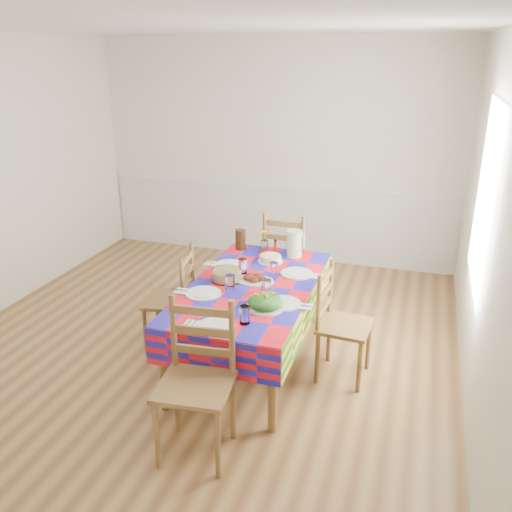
{
  "coord_description": "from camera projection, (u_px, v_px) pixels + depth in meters",
  "views": [
    {
      "loc": [
        1.79,
        -3.93,
        2.53
      ],
      "look_at": [
        0.55,
        -0.03,
        0.97
      ],
      "focal_mm": 38.0,
      "sensor_mm": 36.0,
      "label": 1
    }
  ],
  "objects": [
    {
      "name": "room",
      "position": [
        193.0,
        204.0,
        4.43
      ],
      "size": [
        4.58,
        5.08,
        2.78
      ],
      "color": "brown",
      "rests_on": "ground"
    },
    {
      "name": "wainscot",
      "position": [
        274.0,
        220.0,
        6.95
      ],
      "size": [
        4.41,
        0.06,
        0.92
      ],
      "color": "silver",
      "rests_on": "room"
    },
    {
      "name": "setting_near_head",
      "position": [
        226.0,
        322.0,
        3.78
      ],
      "size": [
        0.44,
        0.3,
        0.13
      ],
      "color": "white",
      "rests_on": "dining_table"
    },
    {
      "name": "hot_sauce",
      "position": [
        275.0,
        246.0,
        5.14
      ],
      "size": [
        0.03,
        0.03,
        0.13
      ],
      "primitive_type": "cylinder",
      "color": "#C63A0F",
      "rests_on": "dining_table"
    },
    {
      "name": "salad_platter",
      "position": [
        265.0,
        302.0,
        4.04
      ],
      "size": [
        0.29,
        0.29,
        0.12
      ],
      "color": "white",
      "rests_on": "dining_table"
    },
    {
      "name": "chair_left",
      "position": [
        173.0,
        300.0,
        4.76
      ],
      "size": [
        0.47,
        0.48,
        0.95
      ],
      "rotation": [
        0.0,
        0.0,
        -1.39
      ],
      "color": "brown",
      "rests_on": "room"
    },
    {
      "name": "cake",
      "position": [
        270.0,
        259.0,
        4.93
      ],
      "size": [
        0.23,
        0.23,
        0.06
      ],
      "color": "white",
      "rests_on": "dining_table"
    },
    {
      "name": "chair_right",
      "position": [
        340.0,
        325.0,
        4.34
      ],
      "size": [
        0.43,
        0.45,
        0.95
      ],
      "rotation": [
        0.0,
        0.0,
        1.49
      ],
      "color": "brown",
      "rests_on": "room"
    },
    {
      "name": "tea_pitcher",
      "position": [
        240.0,
        239.0,
        5.21
      ],
      "size": [
        0.1,
        0.1,
        0.2
      ],
      "primitive_type": "cylinder",
      "color": "black",
      "rests_on": "dining_table"
    },
    {
      "name": "setting_right_near",
      "position": [
        278.0,
        297.0,
        4.16
      ],
      "size": [
        0.5,
        0.29,
        0.13
      ],
      "rotation": [
        0.0,
        0.0,
        -1.57
      ],
      "color": "white",
      "rests_on": "dining_table"
    },
    {
      "name": "setting_left_near",
      "position": [
        212.0,
        289.0,
        4.29
      ],
      "size": [
        0.51,
        0.31,
        0.14
      ],
      "rotation": [
        0.0,
        0.0,
        1.57
      ],
      "color": "white",
      "rests_on": "dining_table"
    },
    {
      "name": "pasta_bowl",
      "position": [
        226.0,
        275.0,
        4.53
      ],
      "size": [
        0.25,
        0.25,
        0.09
      ],
      "color": "white",
      "rests_on": "dining_table"
    },
    {
      "name": "green_pitcher",
      "position": [
        294.0,
        243.0,
        5.03
      ],
      "size": [
        0.15,
        0.15,
        0.25
      ],
      "primitive_type": "cylinder",
      "color": "#B7E6A2",
      "rests_on": "dining_table"
    },
    {
      "name": "flower_vase",
      "position": [
        264.0,
        243.0,
        5.13
      ],
      "size": [
        0.15,
        0.12,
        0.23
      ],
      "color": "white",
      "rests_on": "dining_table"
    },
    {
      "name": "setting_right_far",
      "position": [
        289.0,
        272.0,
        4.63
      ],
      "size": [
        0.52,
        0.3,
        0.13
      ],
      "rotation": [
        0.0,
        0.0,
        -1.57
      ],
      "color": "white",
      "rests_on": "dining_table"
    },
    {
      "name": "window_right",
      "position": [
        485.0,
        198.0,
        4.01
      ],
      "size": [
        0.0,
        1.4,
        1.4
      ],
      "primitive_type": "plane",
      "rotation": [
        0.0,
        -1.57,
        0.0
      ],
      "color": "white",
      "rests_on": "room"
    },
    {
      "name": "serving_utensils",
      "position": [
        266.0,
        289.0,
        4.36
      ],
      "size": [
        0.13,
        0.28,
        0.01
      ],
      "color": "black",
      "rests_on": "dining_table"
    },
    {
      "name": "chair_far",
      "position": [
        287.0,
        260.0,
        5.56
      ],
      "size": [
        0.47,
        0.45,
        1.04
      ],
      "rotation": [
        0.0,
        0.0,
        3.11
      ],
      "color": "brown",
      "rests_on": "room"
    },
    {
      "name": "name_card",
      "position": [
        210.0,
        334.0,
        3.66
      ],
      "size": [
        0.07,
        0.02,
        0.02
      ],
      "primitive_type": "cube",
      "color": "white",
      "rests_on": "dining_table"
    },
    {
      "name": "chair_near",
      "position": [
        197.0,
        382.0,
        3.5
      ],
      "size": [
        0.51,
        0.49,
        1.05
      ],
      "rotation": [
        0.0,
        0.0,
        0.1
      ],
      "color": "brown",
      "rests_on": "room"
    },
    {
      "name": "setting_left_far",
      "position": [
        233.0,
        265.0,
        4.77
      ],
      "size": [
        0.49,
        0.29,
        0.13
      ],
      "rotation": [
        0.0,
        0.0,
        1.57
      ],
      "color": "white",
      "rests_on": "dining_table"
    },
    {
      "name": "dining_table",
      "position": [
        253.0,
        293.0,
        4.48
      ],
      "size": [
        1.0,
        1.85,
        0.72
      ],
      "color": "brown",
      "rests_on": "room"
    },
    {
      "name": "meat_platter",
      "position": [
        254.0,
        279.0,
        4.5
      ],
      "size": [
        0.32,
        0.23,
        0.06
      ],
      "color": "white",
      "rests_on": "dining_table"
    }
  ]
}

